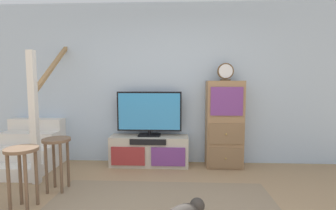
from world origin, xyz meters
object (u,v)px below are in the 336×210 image
(television, at_px, (149,113))
(bar_stool_far, at_px, (57,152))
(media_console, at_px, (149,151))
(side_cabinet, at_px, (224,124))
(desk_clock, at_px, (225,72))
(bar_stool_near, at_px, (22,163))

(television, relative_size, bar_stool_far, 1.57)
(media_console, distance_m, side_cabinet, 1.30)
(bar_stool_far, bearing_deg, desk_clock, 23.63)
(media_console, relative_size, bar_stool_far, 1.90)
(side_cabinet, distance_m, bar_stool_near, 2.84)
(television, relative_size, bar_stool_near, 1.56)
(side_cabinet, bearing_deg, bar_stool_far, -156.06)
(side_cabinet, distance_m, desk_clock, 0.84)
(media_console, xyz_separation_m, television, (0.00, 0.02, 0.64))
(media_console, bearing_deg, bar_stool_far, -136.41)
(media_console, bearing_deg, television, 90.00)
(television, xyz_separation_m, side_cabinet, (1.22, -0.01, -0.18))
(media_console, xyz_separation_m, bar_stool_far, (-1.05, -1.00, 0.26))
(television, distance_m, bar_stool_near, 1.94)
(media_console, distance_m, television, 0.64)
(television, relative_size, side_cabinet, 0.75)
(television, xyz_separation_m, bar_stool_near, (-1.20, -1.48, -0.37))
(television, height_order, bar_stool_near, television)
(television, xyz_separation_m, desk_clock, (1.22, -0.03, 0.66))
(bar_stool_near, distance_m, bar_stool_far, 0.48)
(side_cabinet, bearing_deg, desk_clock, -91.76)
(bar_stool_near, bearing_deg, television, 51.08)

